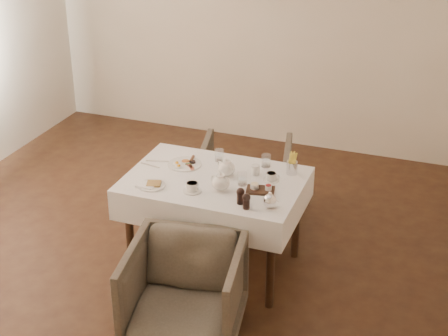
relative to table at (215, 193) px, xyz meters
name	(u,v)px	position (x,y,z in m)	size (l,w,h in m)	color
table	(215,193)	(0.00, 0.00, 0.00)	(1.28, 0.88, 0.75)	black
armchair_near	(185,293)	(0.11, -0.83, -0.30)	(0.72, 0.75, 0.68)	#4A4136
armchair_far	(245,182)	(-0.02, 0.77, -0.29)	(0.74, 0.77, 0.70)	#4A4136
breakfast_plate	(185,164)	(-0.29, 0.14, 0.13)	(0.26, 0.26, 0.03)	white
side_plate	(151,185)	(-0.38, -0.27, 0.13)	(0.20, 0.20, 0.02)	white
teapot_centre	(227,167)	(0.07, 0.08, 0.19)	(0.17, 0.13, 0.14)	white
teapot_front	(221,181)	(0.10, -0.15, 0.19)	(0.17, 0.13, 0.14)	white
creamer	(255,170)	(0.26, 0.17, 0.16)	(0.06, 0.06, 0.07)	white
teacup_near	(192,187)	(-0.08, -0.24, 0.15)	(0.13, 0.13, 0.07)	white
teacup_far	(271,177)	(0.39, 0.12, 0.14)	(0.12, 0.12, 0.06)	white
glass_left	(219,155)	(-0.07, 0.29, 0.16)	(0.07, 0.07, 0.09)	silver
glass_mid	(242,179)	(0.22, -0.02, 0.16)	(0.07, 0.07, 0.09)	silver
glass_right	(266,161)	(0.29, 0.32, 0.17)	(0.07, 0.07, 0.10)	silver
condiment_board	(260,189)	(0.37, -0.07, 0.13)	(0.22, 0.17, 0.05)	black
pepper_mill_left	(241,196)	(0.30, -0.28, 0.18)	(0.06, 0.06, 0.12)	black
pepper_mill_right	(246,201)	(0.36, -0.33, 0.17)	(0.06, 0.06, 0.11)	black
silver_pot	(270,200)	(0.50, -0.27, 0.18)	(0.11, 0.09, 0.12)	white
fries_cup	(292,164)	(0.50, 0.27, 0.19)	(0.08, 0.08, 0.17)	silver
cutlery_fork	(159,161)	(-0.50, 0.12, 0.12)	(0.02, 0.21, 0.00)	silver
cutlery_knife	(150,165)	(-0.53, 0.03, 0.12)	(0.01, 0.17, 0.00)	silver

